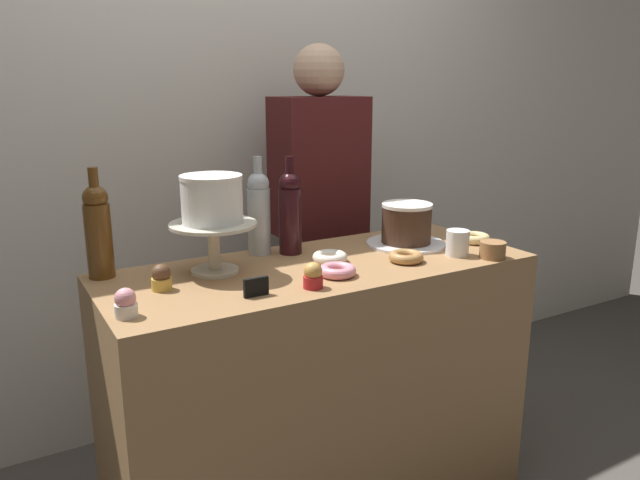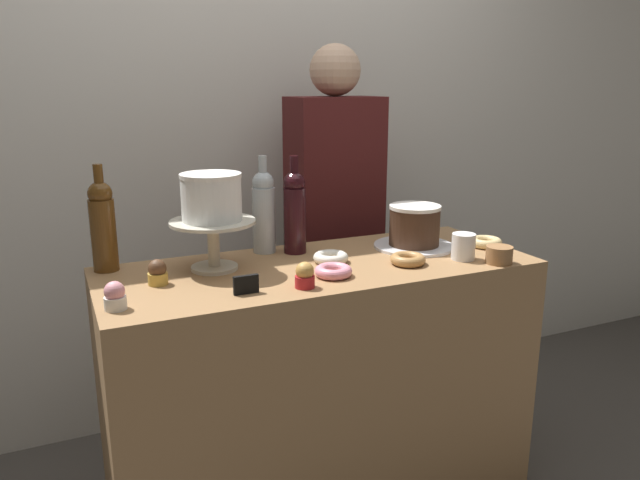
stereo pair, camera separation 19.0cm
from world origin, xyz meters
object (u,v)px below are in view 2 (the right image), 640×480
at_px(wine_bottle_clear, 264,210).
at_px(cookie_stack, 499,255).
at_px(donut_pink, 333,271).
at_px(donut_maple, 408,259).
at_px(cupcake_chocolate, 158,273).
at_px(wine_bottle_amber, 103,224).
at_px(cake_stand_pedestal, 213,236).
at_px(donut_glazed, 486,242).
at_px(wine_bottle_dark_red, 295,211).
at_px(coffee_cup_ceramic, 463,247).
at_px(white_layer_cake, 211,197).
at_px(chocolate_round_cake, 414,225).
at_px(cupcake_strawberry, 115,296).
at_px(barista_figure, 334,235).
at_px(cupcake_caramel, 305,276).
at_px(price_sign_chalkboard, 246,285).
at_px(donut_sugar, 331,258).

bearing_deg(wine_bottle_clear, cookie_stack, -34.27).
xyz_separation_m(donut_pink, donut_maple, (0.27, 0.02, 0.00)).
bearing_deg(cupcake_chocolate, wine_bottle_clear, 27.30).
relative_size(wine_bottle_amber, cookie_stack, 3.87).
distance_m(cake_stand_pedestal, donut_glazed, 0.95).
distance_m(wine_bottle_dark_red, coffee_cup_ceramic, 0.56).
distance_m(white_layer_cake, donut_glazed, 0.96).
height_order(white_layer_cake, donut_glazed, white_layer_cake).
height_order(chocolate_round_cake, wine_bottle_dark_red, wine_bottle_dark_red).
distance_m(cupcake_strawberry, cookie_stack, 1.16).
height_order(cookie_stack, barista_figure, barista_figure).
bearing_deg(cupcake_chocolate, donut_pink, -15.77).
bearing_deg(chocolate_round_cake, cupcake_caramel, -154.99).
height_order(cake_stand_pedestal, wine_bottle_dark_red, wine_bottle_dark_red).
distance_m(donut_maple, cookie_stack, 0.29).
relative_size(cake_stand_pedestal, donut_pink, 2.32).
relative_size(wine_bottle_dark_red, donut_glazed, 2.91).
distance_m(wine_bottle_clear, coffee_cup_ceramic, 0.67).
distance_m(wine_bottle_dark_red, cupcake_strawberry, 0.70).
bearing_deg(cupcake_caramel, cupcake_strawberry, 175.48).
distance_m(cake_stand_pedestal, donut_pink, 0.38).
relative_size(cake_stand_pedestal, white_layer_cake, 1.42).
bearing_deg(cupcake_caramel, chocolate_round_cake, 25.01).
bearing_deg(cookie_stack, white_layer_cake, 159.96).
distance_m(white_layer_cake, barista_figure, 0.81).
xyz_separation_m(donut_maple, donut_glazed, (0.36, 0.07, 0.00)).
height_order(chocolate_round_cake, donut_maple, chocolate_round_cake).
xyz_separation_m(wine_bottle_clear, donut_maple, (0.36, -0.32, -0.13)).
xyz_separation_m(cupcake_strawberry, cupcake_caramel, (0.50, -0.04, 0.00)).
xyz_separation_m(wine_bottle_clear, barista_figure, (0.41, 0.32, -0.20)).
bearing_deg(barista_figure, donut_maple, -94.27).
xyz_separation_m(chocolate_round_cake, wine_bottle_amber, (-1.00, 0.16, 0.06)).
relative_size(cupcake_strawberry, price_sign_chalkboard, 1.06).
relative_size(donut_pink, cookie_stack, 1.33).
relative_size(chocolate_round_cake, donut_sugar, 1.57).
distance_m(wine_bottle_clear, donut_sugar, 0.29).
distance_m(cupcake_chocolate, donut_pink, 0.51).
bearing_deg(coffee_cup_ceramic, wine_bottle_dark_red, 147.12).
bearing_deg(wine_bottle_clear, cupcake_caramel, -92.86).
distance_m(wine_bottle_dark_red, wine_bottle_amber, 0.60).
relative_size(white_layer_cake, donut_glazed, 1.63).
xyz_separation_m(wine_bottle_dark_red, donut_pink, (0.00, -0.29, -0.13)).
height_order(wine_bottle_amber, donut_pink, wine_bottle_amber).
xyz_separation_m(cake_stand_pedestal, barista_figure, (0.62, 0.44, -0.16)).
xyz_separation_m(white_layer_cake, donut_glazed, (0.93, -0.13, -0.21)).
relative_size(cookie_stack, barista_figure, 0.05).
relative_size(white_layer_cake, coffee_cup_ceramic, 2.15).
bearing_deg(cupcake_chocolate, barista_figure, 32.79).
xyz_separation_m(cake_stand_pedestal, donut_pink, (0.30, -0.21, -0.09)).
xyz_separation_m(wine_bottle_clear, wine_bottle_amber, (-0.51, 0.00, 0.00)).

